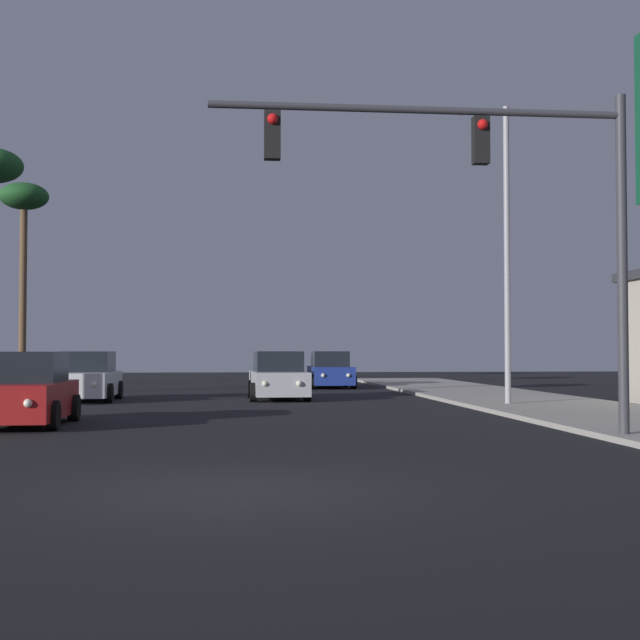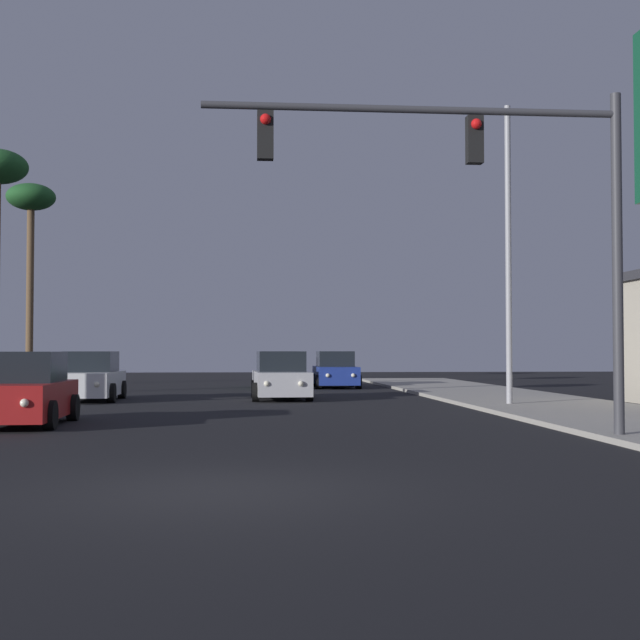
% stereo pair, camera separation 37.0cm
% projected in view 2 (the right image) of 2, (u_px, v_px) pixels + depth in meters
% --- Properties ---
extents(ground_plane, '(120.00, 120.00, 0.00)m').
position_uv_depth(ground_plane, '(217.00, 490.00, 10.84)').
color(ground_plane, black).
extents(sidewalk_right, '(5.00, 60.00, 0.12)m').
position_uv_depth(sidewalk_right, '(621.00, 418.00, 21.62)').
color(sidewalk_right, '#9E998E').
rests_on(sidewalk_right, ground).
extents(car_blue, '(2.04, 4.31, 1.68)m').
position_uv_depth(car_blue, '(335.00, 371.00, 40.95)').
color(car_blue, navy).
rests_on(car_blue, ground).
extents(car_green, '(2.04, 4.33, 1.68)m').
position_uv_depth(car_green, '(280.00, 371.00, 40.79)').
color(car_green, '#195933').
rests_on(car_green, ground).
extents(car_silver, '(2.04, 4.34, 1.68)m').
position_uv_depth(car_silver, '(281.00, 378.00, 31.13)').
color(car_silver, '#B7B7BC').
rests_on(car_silver, ground).
extents(car_red, '(2.04, 4.32, 1.68)m').
position_uv_depth(car_red, '(22.00, 392.00, 20.30)').
color(car_red, maroon).
rests_on(car_red, ground).
extents(car_white, '(2.04, 4.32, 1.68)m').
position_uv_depth(car_white, '(90.00, 378.00, 30.36)').
color(car_white, silver).
rests_on(car_white, ground).
extents(traffic_light_mast, '(7.98, 0.36, 6.50)m').
position_uv_depth(traffic_light_mast, '(498.00, 188.00, 16.76)').
color(traffic_light_mast, '#38383D').
rests_on(traffic_light_mast, sidewalk_right).
extents(street_lamp, '(1.74, 0.24, 9.00)m').
position_uv_depth(street_lamp, '(504.00, 237.00, 26.79)').
color(street_lamp, '#99999E').
rests_on(street_lamp, sidewalk_right).
extents(palm_tree_far, '(2.40, 2.40, 10.00)m').
position_uv_depth(palm_tree_far, '(31.00, 210.00, 44.11)').
color(palm_tree_far, brown).
rests_on(palm_tree_far, ground).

